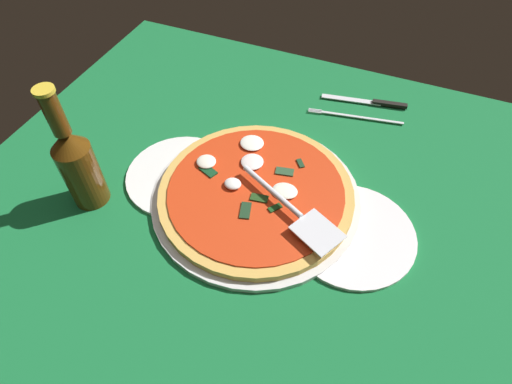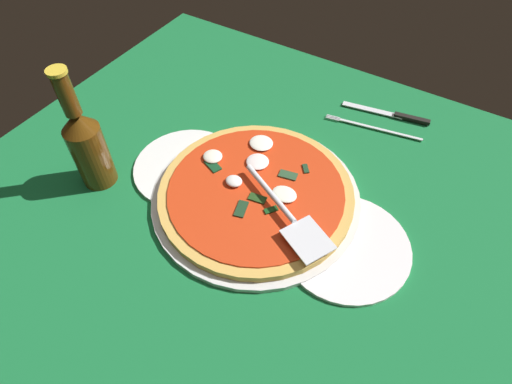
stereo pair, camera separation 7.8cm
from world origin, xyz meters
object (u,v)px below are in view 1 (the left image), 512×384
at_px(dinner_plate_right, 352,234).
at_px(place_setting_far, 363,110).
at_px(dinner_plate_left, 181,176).
at_px(pizza_server, 293,210).
at_px(beer_bottle, 77,164).
at_px(pizza, 256,192).

height_order(dinner_plate_right, place_setting_far, place_setting_far).
bearing_deg(dinner_plate_left, pizza_server, -6.36).
bearing_deg(dinner_plate_right, dinner_plate_left, 178.72).
relative_size(dinner_plate_right, beer_bottle, 0.88).
relative_size(pizza, pizza_server, 1.66).
height_order(dinner_plate_right, pizza_server, pizza_server).
distance_m(dinner_plate_right, pizza, 0.19).
distance_m(dinner_plate_right, place_setting_far, 0.35).
distance_m(dinner_plate_left, dinner_plate_right, 0.34).
distance_m(dinner_plate_left, place_setting_far, 0.44).
bearing_deg(beer_bottle, pizza, 22.26).
bearing_deg(place_setting_far, dinner_plate_right, 90.17).
relative_size(pizza, beer_bottle, 1.44).
bearing_deg(beer_bottle, dinner_plate_left, 41.12).
distance_m(pizza, pizza_server, 0.09).
distance_m(dinner_plate_left, beer_bottle, 0.19).
relative_size(pizza_server, beer_bottle, 0.87).
height_order(dinner_plate_right, pizza, pizza).
relative_size(dinner_plate_left, pizza_server, 0.98).
relative_size(dinner_plate_right, pizza, 0.61).
xyz_separation_m(dinner_plate_right, beer_bottle, (-0.47, -0.10, 0.09)).
bearing_deg(pizza, dinner_plate_left, -178.23).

